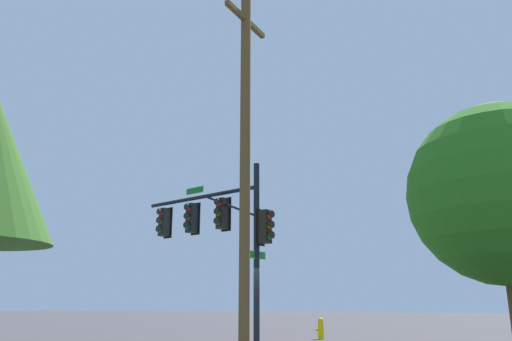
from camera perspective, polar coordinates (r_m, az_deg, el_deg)
The scene contains 4 objects.
signal_pole_assembly at distance 17.76m, azimuth -4.45°, elevation -6.38°, with size 5.83×2.44×6.05m.
utility_pole at distance 11.57m, azimuth -1.27°, elevation 1.19°, with size 0.46×1.79×8.95m.
fire_hydrant at distance 20.93m, azimuth 7.48°, elevation -17.62°, with size 0.33×0.24×0.83m.
tree_mid at distance 15.53m, azimuth 26.46°, elevation -2.35°, with size 5.16×5.16×6.99m.
Camera 1 is at (-5.20, 15.56, 1.44)m, focal length 34.67 mm.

